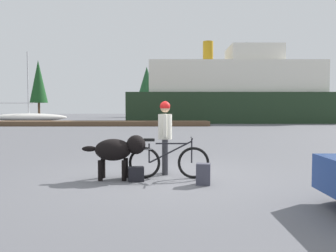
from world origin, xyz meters
TOP-DOWN VIEW (x-y plane):
  - ground_plane at (0.00, 0.00)m, footprint 160.00×160.00m
  - bicycle at (0.12, -0.20)m, footprint 1.75×0.44m
  - person_cyclist at (0.05, 0.31)m, footprint 0.32×0.53m
  - dog at (-0.95, -0.29)m, footprint 1.37×0.55m
  - backpack at (0.82, -0.80)m, footprint 0.31×0.24m
  - handbag_pannier at (-0.55, -0.49)m, footprint 0.35×0.23m
  - dock_pier at (-6.15, 21.60)m, footprint 19.56×2.50m
  - ferry_boat at (7.18, 28.93)m, footprint 22.12×8.41m
  - sailboat_moored at (-16.05, 31.29)m, footprint 8.84×2.48m
  - pine_tree_far_left at (-21.30, 48.02)m, footprint 2.87×2.87m
  - pine_tree_center at (-3.42, 48.45)m, footprint 3.74×3.74m
  - pine_tree_far_right at (13.36, 49.21)m, footprint 4.36×4.36m

SIDE VIEW (x-z plane):
  - ground_plane at x=0.00m, z-range 0.00..0.00m
  - handbag_pannier at x=-0.55m, z-range 0.00..0.31m
  - dock_pier at x=-6.15m, z-range 0.00..0.40m
  - backpack at x=0.82m, z-range 0.00..0.43m
  - bicycle at x=0.12m, z-range -0.07..0.83m
  - sailboat_moored at x=-16.05m, z-range -3.51..4.47m
  - dog at x=-0.95m, z-range 0.16..1.12m
  - person_cyclist at x=0.05m, z-range 0.17..1.86m
  - ferry_boat at x=7.18m, z-range -1.29..7.39m
  - pine_tree_center at x=-3.42m, z-range 1.11..9.50m
  - pine_tree_far_left at x=-21.30m, z-range 1.17..10.59m
  - pine_tree_far_right at x=13.36m, z-range 1.58..14.21m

